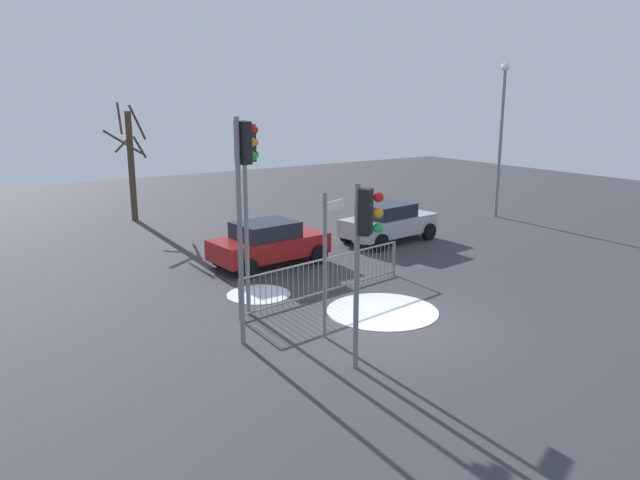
# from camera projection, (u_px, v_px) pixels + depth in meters

# --- Properties ---
(ground_plane) EXTENTS (60.00, 60.00, 0.00)m
(ground_plane) POSITION_uv_depth(u_px,v_px,m) (391.00, 325.00, 14.87)
(ground_plane) COLOR #38383D
(traffic_light_rear_right) EXTENTS (0.53, 0.40, 4.85)m
(traffic_light_rear_right) POSITION_uv_depth(u_px,v_px,m) (248.00, 174.00, 14.93)
(traffic_light_rear_right) COLOR slate
(traffic_light_rear_right) RESTS_ON ground
(traffic_light_foreground_right) EXTENTS (0.56, 0.37, 5.01)m
(traffic_light_foreground_right) POSITION_uv_depth(u_px,v_px,m) (243.00, 181.00, 13.04)
(traffic_light_foreground_right) COLOR slate
(traffic_light_foreground_right) RESTS_ON ground
(traffic_light_mid_left) EXTENTS (0.44, 0.49, 3.80)m
(traffic_light_mid_left) POSITION_uv_depth(u_px,v_px,m) (365.00, 236.00, 11.88)
(traffic_light_mid_left) COLOR slate
(traffic_light_mid_left) RESTS_ON ground
(direction_sign_post) EXTENTS (0.74, 0.33, 3.37)m
(direction_sign_post) POSITION_uv_depth(u_px,v_px,m) (326.00, 258.00, 13.75)
(direction_sign_post) COLOR slate
(direction_sign_post) RESTS_ON ground
(pedestrian_guard_railing) EXTENTS (5.79, 0.95, 1.07)m
(pedestrian_guard_railing) POSITION_uv_depth(u_px,v_px,m) (326.00, 276.00, 16.96)
(pedestrian_guard_railing) COLOR slate
(pedestrian_guard_railing) RESTS_ON ground
(car_silver_near) EXTENTS (4.00, 2.36, 1.47)m
(car_silver_near) POSITION_uv_depth(u_px,v_px,m) (388.00, 222.00, 23.14)
(car_silver_near) COLOR #B2B5BA
(car_silver_near) RESTS_ON ground
(car_red_mid) EXTENTS (3.92, 2.18, 1.47)m
(car_red_mid) POSITION_uv_depth(u_px,v_px,m) (269.00, 243.00, 19.85)
(car_red_mid) COLOR maroon
(car_red_mid) RESTS_ON ground
(street_lamp) EXTENTS (0.36, 0.36, 6.77)m
(street_lamp) POSITION_uv_depth(u_px,v_px,m) (502.00, 125.00, 27.10)
(street_lamp) COLOR slate
(street_lamp) RESTS_ON ground
(bare_tree_centre) EXTENTS (1.88, 1.80, 5.12)m
(bare_tree_centre) POSITION_uv_depth(u_px,v_px,m) (131.00, 162.00, 26.61)
(bare_tree_centre) COLOR #473828
(bare_tree_centre) RESTS_ON ground
(snow_patch_kerb) EXTENTS (2.89, 2.89, 0.01)m
(snow_patch_kerb) POSITION_uv_depth(u_px,v_px,m) (382.00, 311.00, 15.82)
(snow_patch_kerb) COLOR white
(snow_patch_kerb) RESTS_ON ground
(snow_patch_island) EXTENTS (1.78, 1.78, 0.01)m
(snow_patch_island) POSITION_uv_depth(u_px,v_px,m) (259.00, 294.00, 17.13)
(snow_patch_island) COLOR white
(snow_patch_island) RESTS_ON ground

